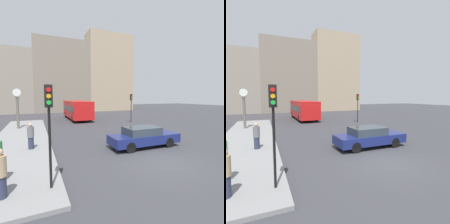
% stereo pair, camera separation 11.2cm
% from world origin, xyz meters
% --- Properties ---
extents(ground_plane, '(120.00, 120.00, 0.00)m').
position_xyz_m(ground_plane, '(0.00, 0.00, 0.00)').
color(ground_plane, '#38383D').
extents(sidewalk_corner, '(3.85, 20.76, 0.15)m').
position_xyz_m(sidewalk_corner, '(-6.80, 8.38, 0.08)').
color(sidewalk_corner, gray).
rests_on(sidewalk_corner, ground_plane).
extents(building_row, '(32.59, 5.00, 18.06)m').
position_xyz_m(building_row, '(1.25, 32.94, 7.84)').
color(building_row, gray).
rests_on(building_row, ground_plane).
extents(sedan_car, '(4.69, 1.71, 1.34)m').
position_xyz_m(sedan_car, '(0.75, 2.66, 0.69)').
color(sedan_car, navy).
rests_on(sedan_car, ground_plane).
extents(bus_distant, '(2.61, 8.69, 2.70)m').
position_xyz_m(bus_distant, '(-0.18, 18.52, 1.55)').
color(bus_distant, red).
rests_on(bus_distant, ground_plane).
extents(traffic_light_near, '(0.26, 0.24, 3.57)m').
position_xyz_m(traffic_light_near, '(-5.32, -0.70, 2.72)').
color(traffic_light_near, black).
rests_on(traffic_light_near, sidewalk_corner).
extents(traffic_light_far, '(0.26, 0.24, 3.66)m').
position_xyz_m(traffic_light_far, '(5.56, 12.67, 2.62)').
color(traffic_light_far, black).
rests_on(traffic_light_far, ground_plane).
extents(street_clock, '(0.82, 0.32, 4.00)m').
position_xyz_m(street_clock, '(-7.38, 12.72, 2.24)').
color(street_clock, '#666056').
rests_on(street_clock, sidewalk_corner).
extents(pedestrian_grey_jacket, '(0.38, 0.38, 1.59)m').
position_xyz_m(pedestrian_grey_jacket, '(-6.06, 4.61, 0.94)').
color(pedestrian_grey_jacket, '#2D334C').
rests_on(pedestrian_grey_jacket, sidewalk_corner).
extents(pedestrian_tan_coat, '(0.38, 0.38, 1.59)m').
position_xyz_m(pedestrian_tan_coat, '(-6.80, -0.72, 0.93)').
color(pedestrian_tan_coat, '#2D334C').
rests_on(pedestrian_tan_coat, sidewalk_corner).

